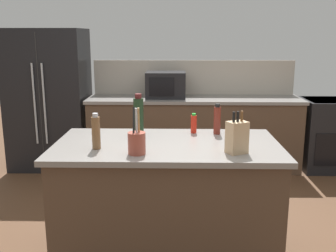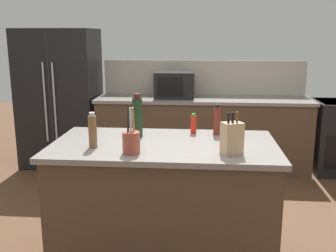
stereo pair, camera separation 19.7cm
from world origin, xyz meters
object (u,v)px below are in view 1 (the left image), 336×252
(utensil_crock, at_px, (137,142))
(vinegar_bottle, at_px, (217,120))
(refrigerator, at_px, (49,99))
(wine_bottle, at_px, (139,117))
(range_oven, at_px, (331,134))
(pepper_grinder, at_px, (96,132))
(hot_sauce_bottle, at_px, (194,124))
(knife_block, at_px, (237,137))
(microwave, at_px, (166,85))

(utensil_crock, relative_size, vinegar_bottle, 1.29)
(refrigerator, xyz_separation_m, wine_bottle, (1.38, -2.08, 0.20))
(range_oven, xyz_separation_m, vinegar_bottle, (-1.69, -1.91, 0.59))
(range_oven, relative_size, pepper_grinder, 3.58)
(utensil_crock, xyz_separation_m, hot_sauce_bottle, (0.41, 0.60, -0.01))
(refrigerator, bearing_deg, knife_block, -50.06)
(microwave, bearing_deg, refrigerator, 178.08)
(utensil_crock, xyz_separation_m, pepper_grinder, (-0.30, 0.12, 0.04))
(microwave, distance_m, hot_sauce_bottle, 1.90)
(refrigerator, distance_m, pepper_grinder, 2.66)
(range_oven, distance_m, knife_block, 2.98)
(utensil_crock, bearing_deg, wine_bottle, 93.69)
(range_oven, xyz_separation_m, utensil_crock, (-2.29, -2.48, 0.56))
(hot_sauce_bottle, bearing_deg, refrigerator, 133.35)
(knife_block, relative_size, wine_bottle, 0.84)
(utensil_crock, distance_m, vinegar_bottle, 0.83)
(utensil_crock, height_order, vinegar_bottle, utensil_crock)
(refrigerator, bearing_deg, vinegar_bottle, -44.32)
(range_oven, bearing_deg, refrigerator, 179.20)
(range_oven, relative_size, microwave, 1.83)
(wine_bottle, bearing_deg, vinegar_bottle, 10.42)
(microwave, bearing_deg, pepper_grinder, -100.21)
(hot_sauce_bottle, bearing_deg, wine_bottle, -161.33)
(refrigerator, bearing_deg, range_oven, -0.80)
(knife_block, distance_m, utensil_crock, 0.68)
(wine_bottle, height_order, hot_sauce_bottle, wine_bottle)
(refrigerator, xyz_separation_m, vinegar_bottle, (2.01, -1.96, 0.15))
(knife_block, distance_m, pepper_grinder, 0.98)
(utensil_crock, bearing_deg, microwave, 87.08)
(utensil_crock, bearing_deg, pepper_grinder, 158.30)
(vinegar_bottle, relative_size, hot_sauce_bottle, 1.52)
(range_oven, distance_m, microwave, 2.26)
(refrigerator, distance_m, hot_sauce_bottle, 2.65)
(refrigerator, bearing_deg, utensil_crock, -60.87)
(microwave, xyz_separation_m, hot_sauce_bottle, (0.28, -1.88, -0.09))
(refrigerator, relative_size, microwave, 3.60)
(range_oven, xyz_separation_m, wine_bottle, (-2.32, -2.02, 0.64))
(microwave, distance_m, pepper_grinder, 2.40)
(utensil_crock, relative_size, wine_bottle, 0.93)
(knife_block, distance_m, vinegar_bottle, 0.54)
(microwave, bearing_deg, knife_block, -77.26)
(utensil_crock, height_order, hot_sauce_bottle, utensil_crock)
(microwave, xyz_separation_m, pepper_grinder, (-0.42, -2.36, -0.04))
(range_oven, bearing_deg, pepper_grinder, -137.64)
(range_oven, relative_size, wine_bottle, 2.66)
(refrigerator, bearing_deg, pepper_grinder, -65.25)
(range_oven, xyz_separation_m, pepper_grinder, (-2.59, -2.36, 0.59))
(pepper_grinder, bearing_deg, utensil_crock, -21.70)
(microwave, height_order, wine_bottle, wine_bottle)
(refrigerator, bearing_deg, wine_bottle, -56.37)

